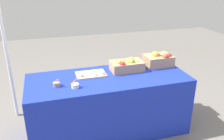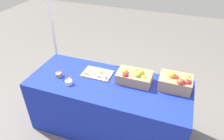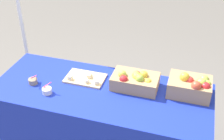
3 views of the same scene
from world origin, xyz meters
The scene contains 7 objects.
table centered at (0.00, 0.00, 0.37)m, with size 1.90×0.76×0.74m, color #192DB7.
apple_crate_left centered at (0.75, 0.17, 0.83)m, with size 0.35×0.26×0.20m.
apple_crate_middle centered at (0.28, 0.13, 0.81)m, with size 0.40×0.25×0.17m.
cutting_board_front centered at (-0.18, 0.11, 0.75)m, with size 0.35×0.23×0.05m.
sample_bowl_near centered at (-0.42, -0.17, 0.77)m, with size 0.09×0.08×0.11m.
sample_bowl_mid centered at (-0.60, -0.08, 0.77)m, with size 0.08×0.10×0.10m.
tent_pole centered at (-1.16, 0.68, 1.10)m, with size 0.04×0.04×2.21m, color white.
Camera 3 is at (0.69, -1.92, 2.27)m, focal length 47.18 mm.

